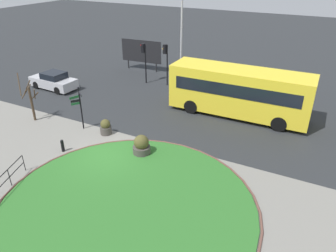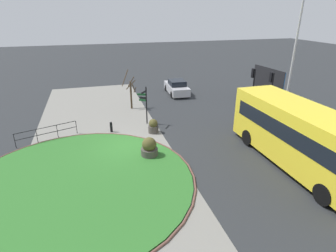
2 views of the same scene
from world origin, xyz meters
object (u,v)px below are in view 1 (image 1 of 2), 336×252
(lamppost_tall, at_px, (182,27))
(billboard_left, at_px, (142,52))
(traffic_light_near, at_px, (166,56))
(planter_near_signpost, at_px, (106,127))
(signpost_directional, at_px, (79,105))
(bollard_foreground, at_px, (63,145))
(street_tree_bare, at_px, (31,100))
(car_near_lane, at_px, (54,81))
(traffic_light_far, at_px, (144,54))
(bus_yellow, at_px, (239,91))
(planter_kerbside, at_px, (141,146))

(lamppost_tall, height_order, billboard_left, lamppost_tall)
(traffic_light_near, bearing_deg, planter_near_signpost, 91.77)
(billboard_left, distance_m, planter_near_signpost, 13.57)
(signpost_directional, height_order, bollard_foreground, signpost_directional)
(signpost_directional, relative_size, lamppost_tall, 0.31)
(lamppost_tall, bearing_deg, bollard_foreground, -94.96)
(street_tree_bare, bearing_deg, car_near_lane, 122.26)
(traffic_light_far, bearing_deg, car_near_lane, 34.74)
(bollard_foreground, distance_m, billboard_left, 16.00)
(street_tree_bare, bearing_deg, billboard_left, 87.01)
(billboard_left, bearing_deg, car_near_lane, -121.27)
(traffic_light_near, distance_m, lamppost_tall, 2.68)
(bollard_foreground, relative_size, billboard_left, 0.18)
(traffic_light_near, bearing_deg, billboard_left, -36.45)
(planter_near_signpost, bearing_deg, street_tree_bare, -173.43)
(signpost_directional, height_order, car_near_lane, signpost_directional)
(bus_yellow, xyz_separation_m, planter_near_signpost, (-6.59, -6.65, -1.32))
(lamppost_tall, bearing_deg, billboard_left, 159.42)
(traffic_light_near, height_order, billboard_left, traffic_light_near)
(bus_yellow, height_order, billboard_left, bus_yellow)
(bollard_foreground, distance_m, traffic_light_near, 12.91)
(signpost_directional, height_order, traffic_light_far, traffic_light_far)
(car_near_lane, height_order, street_tree_bare, street_tree_bare)
(traffic_light_near, bearing_deg, street_tree_bare, 62.27)
(lamppost_tall, bearing_deg, street_tree_bare, -117.69)
(bus_yellow, distance_m, traffic_light_far, 9.83)
(traffic_light_far, bearing_deg, street_tree_bare, 70.65)
(bollard_foreground, bearing_deg, traffic_light_far, 98.67)
(bollard_foreground, relative_size, planter_kerbside, 0.64)
(billboard_left, distance_m, street_tree_bare, 13.22)
(planter_near_signpost, bearing_deg, traffic_light_near, 95.03)
(street_tree_bare, bearing_deg, signpost_directional, 6.92)
(traffic_light_near, xyz_separation_m, planter_near_signpost, (0.87, -9.87, -2.14))
(lamppost_tall, bearing_deg, bus_yellow, -31.85)
(car_near_lane, xyz_separation_m, traffic_light_far, (6.16, 4.87, 1.91))
(bollard_foreground, relative_size, lamppost_tall, 0.08)
(bus_yellow, relative_size, billboard_left, 2.27)
(car_near_lane, height_order, planter_kerbside, car_near_lane)
(bollard_foreground, xyz_separation_m, traffic_light_near, (0.05, 12.72, 2.21))
(signpost_directional, bearing_deg, lamppost_tall, 79.36)
(bollard_foreground, height_order, billboard_left, billboard_left)
(bus_yellow, distance_m, street_tree_bare, 14.26)
(car_near_lane, bearing_deg, planter_kerbside, 158.30)
(traffic_light_far, xyz_separation_m, street_tree_bare, (-2.86, -10.10, -1.04))
(bollard_foreground, xyz_separation_m, bus_yellow, (7.51, 9.51, 1.39))
(car_near_lane, relative_size, lamppost_tall, 0.46)
(planter_kerbside, relative_size, street_tree_bare, 0.36)
(bollard_foreground, relative_size, street_tree_bare, 0.23)
(traffic_light_near, bearing_deg, planter_kerbside, 107.63)
(planter_near_signpost, distance_m, planter_kerbside, 3.44)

